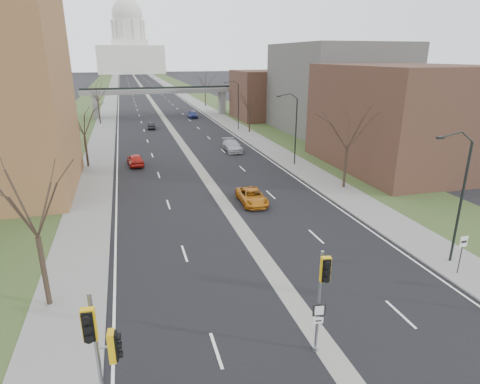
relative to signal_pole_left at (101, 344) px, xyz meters
name	(u,v)px	position (x,y,z in m)	size (l,w,h in m)	color
ground	(334,359)	(9.62, 0.72, -3.60)	(700.00, 700.00, 0.00)	black
road_surface	(145,91)	(9.62, 150.72, -3.59)	(20.00, 600.00, 0.01)	black
median_strip	(145,91)	(9.62, 150.72, -3.60)	(1.20, 600.00, 0.02)	gray
sidewalk_right	(176,90)	(21.62, 150.72, -3.54)	(4.00, 600.00, 0.12)	gray
sidewalk_left	(112,92)	(-2.38, 150.72, -3.54)	(4.00, 600.00, 0.12)	gray
grass_verge_right	(191,90)	(27.62, 150.72, -3.55)	(8.00, 600.00, 0.10)	#2D431F
grass_verge_left	(95,92)	(-8.38, 150.72, -3.55)	(8.00, 600.00, 0.10)	#2D431F
commercial_block_near	(404,117)	(33.62, 28.72, 2.40)	(16.00, 20.00, 12.00)	#543327
commercial_block_mid	(336,89)	(37.62, 52.72, 3.90)	(18.00, 22.00, 15.00)	#5A5853
commercial_block_far	(269,95)	(31.62, 70.72, 1.40)	(14.00, 14.00, 10.00)	#543327
pedestrian_bridge	(161,94)	(9.62, 80.72, 1.24)	(34.00, 3.00, 6.45)	slate
capitol	(130,48)	(9.62, 320.72, 15.00)	(48.00, 42.00, 55.75)	silver
streetlight_near	(458,161)	(20.61, 6.72, 3.35)	(2.61, 0.20, 8.70)	black
streetlight_mid	(291,109)	(20.61, 32.72, 3.35)	(2.61, 0.20, 8.70)	black
streetlight_far	(234,91)	(20.61, 58.72, 3.35)	(2.61, 0.20, 8.70)	black
tree_left_a	(30,191)	(-3.38, 8.72, 3.04)	(7.20, 7.20, 9.40)	#382B21
tree_left_b	(82,116)	(-3.38, 38.72, 2.63)	(6.75, 6.75, 8.81)	#382B21
tree_left_c	(96,88)	(-3.38, 72.72, 3.44)	(7.65, 7.65, 9.99)	#382B21
tree_right_a	(349,124)	(22.62, 22.72, 3.04)	(7.20, 7.20, 9.40)	#382B21
tree_right_b	(250,99)	(22.62, 55.72, 2.22)	(6.30, 6.30, 8.22)	#382B21
tree_right_c	(205,79)	(22.62, 95.72, 3.44)	(7.65, 7.65, 9.99)	#382B21
signal_pole_left	(101,344)	(0.00, 0.00, 0.00)	(1.06, 0.95, 5.50)	gray
signal_pole_median	(322,287)	(9.02, 1.19, -0.02)	(0.61, 0.85, 5.14)	gray
speed_limit_sign	(462,248)	(20.63, 5.24, -1.75)	(0.54, 0.06, 2.52)	black
car_left_near	(135,160)	(2.26, 37.87, -2.84)	(1.78, 4.43, 1.51)	#A81A13
car_left_far	(151,125)	(6.06, 64.31, -2.97)	(1.33, 3.83, 1.26)	black
car_right_near	(252,196)	(12.13, 20.99, -2.93)	(2.22, 4.81, 1.34)	#AF6212
car_right_mid	(232,146)	(15.87, 42.18, -2.82)	(2.17, 5.35, 1.55)	#A4A5AB
car_right_far	(192,114)	(15.77, 75.92, -2.83)	(1.82, 4.51, 1.54)	navy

